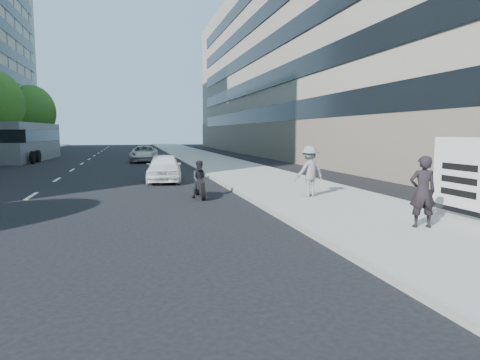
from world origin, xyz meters
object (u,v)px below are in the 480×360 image
object	(u,v)px
jogger	(309,171)
white_sedan_far	(144,154)
motorcycle	(200,181)
protest_banner	(474,174)
bus	(28,142)
pedestrian_woman	(423,192)
white_sedan_near	(164,167)

from	to	relation	value
jogger	white_sedan_far	distance (m)	23.24
jogger	motorcycle	xyz separation A→B (m)	(-3.76, 1.57, -0.44)
protest_banner	bus	xyz separation A→B (m)	(-17.40, 32.23, 0.23)
jogger	bus	world-z (taller)	bus
pedestrian_woman	white_sedan_far	world-z (taller)	pedestrian_woman
jogger	protest_banner	size ratio (longest dim) A/B	0.61
jogger	protest_banner	bearing A→B (deg)	98.71
bus	white_sedan_far	bearing A→B (deg)	-18.74
white_sedan_near	motorcycle	bearing A→B (deg)	-75.62
jogger	pedestrian_woman	world-z (taller)	jogger
jogger	motorcycle	bearing A→B (deg)	-37.42
protest_banner	white_sedan_near	size ratio (longest dim) A/B	0.73
protest_banner	white_sedan_far	distance (m)	28.91
motorcycle	bus	size ratio (longest dim) A/B	0.17
jogger	white_sedan_near	bearing A→B (deg)	-72.82
jogger	bus	size ratio (longest dim) A/B	0.15
white_sedan_near	white_sedan_far	size ratio (longest dim) A/B	0.85
white_sedan_near	motorcycle	distance (m)	6.00
jogger	bus	bearing A→B (deg)	-75.48
pedestrian_woman	bus	world-z (taller)	bus
protest_banner	motorcycle	world-z (taller)	protest_banner
protest_banner	white_sedan_near	xyz separation A→B (m)	(-6.96, 12.76, -0.69)
bus	jogger	bearing A→B (deg)	-55.91
pedestrian_woman	protest_banner	xyz separation A→B (m)	(1.66, 0.18, 0.37)
jogger	protest_banner	distance (m)	5.75
pedestrian_woman	white_sedan_near	distance (m)	13.99
white_sedan_far	white_sedan_near	bearing A→B (deg)	-84.74
white_sedan_near	protest_banner	bearing A→B (deg)	-55.80
protest_banner	pedestrian_woman	bearing A→B (deg)	-173.73
white_sedan_near	white_sedan_far	world-z (taller)	white_sedan_near
white_sedan_far	motorcycle	distance (m)	21.12
jogger	white_sedan_far	size ratio (longest dim) A/B	0.38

